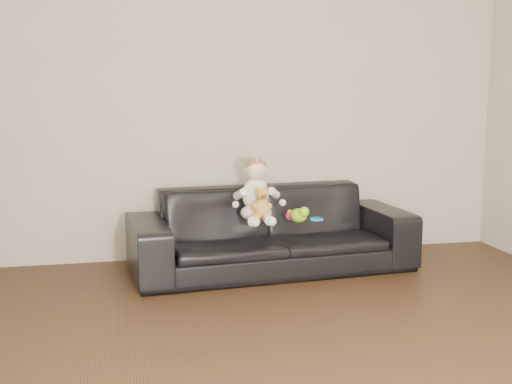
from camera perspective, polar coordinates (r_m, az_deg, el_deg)
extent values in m
plane|color=#B8AE9A|center=(5.29, -3.97, 8.06)|extent=(5.00, 0.00, 5.00)
imported|color=black|center=(4.99, 1.38, -3.39)|extent=(2.22, 1.02, 0.63)
ellipsoid|color=#F7D0D6|center=(4.83, 0.00, -1.83)|extent=(0.27, 0.24, 0.13)
ellipsoid|color=white|center=(4.82, -0.04, -0.20)|extent=(0.23, 0.20, 0.25)
sphere|color=beige|center=(4.77, 0.00, 2.04)|extent=(0.18, 0.18, 0.16)
ellipsoid|color=#8C603F|center=(4.78, -0.02, 2.35)|extent=(0.19, 0.19, 0.11)
cylinder|color=#F7D0D6|center=(4.67, -0.20, -2.44)|extent=(0.10, 0.21, 0.08)
cylinder|color=#F7D0D6|center=(4.69, 0.98, -2.39)|extent=(0.10, 0.21, 0.08)
sphere|color=white|center=(4.57, -0.05, -2.70)|extent=(0.08, 0.08, 0.07)
sphere|color=white|center=(4.60, 1.39, -2.63)|extent=(0.08, 0.08, 0.07)
cylinder|color=white|center=(4.74, -1.41, -0.18)|extent=(0.08, 0.17, 0.11)
cylinder|color=white|center=(4.79, 1.59, -0.07)|extent=(0.08, 0.17, 0.11)
ellipsoid|color=gold|center=(4.67, 0.51, -1.39)|extent=(0.15, 0.14, 0.14)
sphere|color=gold|center=(4.64, 0.56, -0.18)|extent=(0.12, 0.12, 0.09)
sphere|color=gold|center=(4.63, 0.12, 0.26)|extent=(0.05, 0.05, 0.04)
sphere|color=gold|center=(4.65, 0.93, 0.28)|extent=(0.05, 0.05, 0.04)
sphere|color=#593819|center=(4.60, 0.67, -0.39)|extent=(0.05, 0.05, 0.04)
ellipsoid|color=#84CB17|center=(4.78, 3.81, -2.09)|extent=(0.17, 0.19, 0.10)
sphere|color=#EC1B4A|center=(4.86, 3.04, -2.12)|extent=(0.07, 0.07, 0.07)
cylinder|color=#1B9CDA|center=(4.89, 5.41, -2.41)|extent=(0.13, 0.13, 0.01)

